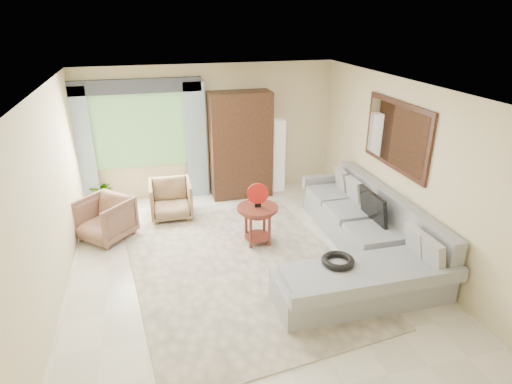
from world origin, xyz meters
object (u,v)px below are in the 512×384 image
object	(u,v)px
armchair_left	(105,219)
armchair_right	(171,199)
tv_screen	(373,207)
sectional_sofa	(363,242)
potted_plant	(104,193)
floor_lamp	(278,156)
armoire	(240,145)
coffee_table	(258,224)

from	to	relation	value
armchair_left	armchair_right	bearing A→B (deg)	69.29
tv_screen	sectional_sofa	bearing A→B (deg)	-135.29
sectional_sofa	potted_plant	xyz separation A→B (m)	(-3.92, 3.01, -0.02)
tv_screen	armchair_left	size ratio (longest dim) A/B	0.95
potted_plant	floor_lamp	distance (m)	3.52
sectional_sofa	armoire	bearing A→B (deg)	113.06
armchair_right	floor_lamp	distance (m)	2.43
floor_lamp	sectional_sofa	bearing A→B (deg)	-81.67
armoire	floor_lamp	distance (m)	0.86
armoire	armchair_left	bearing A→B (deg)	-154.16
coffee_table	floor_lamp	xyz separation A→B (m)	(0.99, 2.12, 0.41)
armoire	floor_lamp	xyz separation A→B (m)	(0.80, 0.06, -0.30)
sectional_sofa	coffee_table	world-z (taller)	sectional_sofa
armchair_left	potted_plant	xyz separation A→B (m)	(-0.11, 1.36, -0.10)
tv_screen	armoire	bearing A→B (deg)	119.67
armchair_right	tv_screen	bearing A→B (deg)	-32.06
sectional_sofa	tv_screen	bearing A→B (deg)	44.71
coffee_table	armchair_left	xyz separation A→B (m)	(-2.39, 0.81, 0.01)
sectional_sofa	coffee_table	bearing A→B (deg)	149.54
sectional_sofa	tv_screen	distance (m)	0.58
sectional_sofa	armchair_left	bearing A→B (deg)	156.65
armoire	armchair_right	bearing A→B (deg)	-154.37
sectional_sofa	armoire	world-z (taller)	armoire
armoire	tv_screen	bearing A→B (deg)	-60.33
floor_lamp	armoire	bearing A→B (deg)	-175.71
sectional_sofa	armchair_left	world-z (taller)	sectional_sofa
coffee_table	armoire	xyz separation A→B (m)	(0.19, 2.06, 0.71)
coffee_table	armchair_right	size ratio (longest dim) A/B	0.87
armoire	sectional_sofa	bearing A→B (deg)	-66.94
potted_plant	armoire	size ratio (longest dim) A/B	0.25
armchair_left	sectional_sofa	bearing A→B (deg)	19.82
sectional_sofa	armchair_left	xyz separation A→B (m)	(-3.81, 1.65, 0.07)
potted_plant	armoire	distance (m)	2.80
floor_lamp	coffee_table	bearing A→B (deg)	-115.10
potted_plant	coffee_table	bearing A→B (deg)	-40.99
armchair_left	armchair_right	size ratio (longest dim) A/B	1.03
sectional_sofa	potted_plant	size ratio (longest dim) A/B	6.66
coffee_table	armoire	distance (m)	2.19
tv_screen	floor_lamp	distance (m)	2.78
sectional_sofa	armchair_left	size ratio (longest dim) A/B	4.44
potted_plant	floor_lamp	xyz separation A→B (m)	(3.49, -0.05, 0.49)
tv_screen	floor_lamp	xyz separation A→B (m)	(-0.70, 2.69, 0.03)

